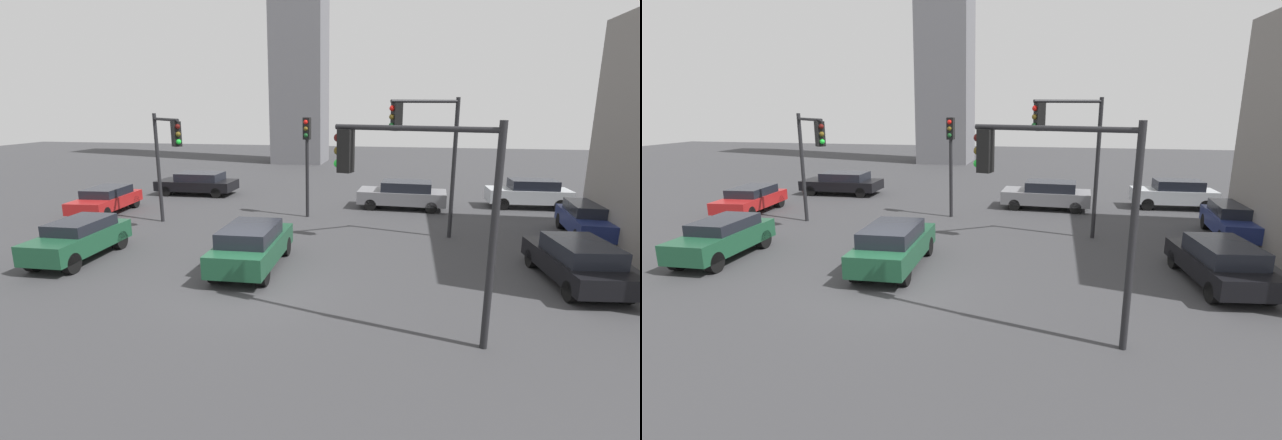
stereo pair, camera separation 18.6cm
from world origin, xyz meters
The scene contains 13 objects.
ground_plane centered at (0.00, 0.00, 0.00)m, with size 98.82×98.82×0.00m, color #38383A.
traffic_light_0 centered at (-5.56, 5.95, 3.46)m, with size 2.15×1.91×4.90m.
traffic_light_1 centered at (5.25, 5.72, 3.96)m, with size 2.61×1.71×5.53m.
traffic_light_2 centered at (4.69, -2.13, 3.57)m, with size 3.62×1.26×4.93m.
traffic_light_3 centered at (-0.08, 8.90, 3.29)m, with size 0.35×0.47×4.69m.
car_0 centered at (-0.33, 1.40, 0.79)m, with size 1.89×4.35×1.49m.
car_1 centered at (11.87, 7.41, 0.75)m, with size 1.94×4.22×1.39m.
car_2 centered at (-6.55, 1.25, 0.75)m, with size 1.70×4.00×1.38m.
car_3 centered at (-7.78, 13.41, 0.71)m, with size 4.62×2.06×1.33m.
car_4 centered at (-10.09, 7.85, 0.69)m, with size 2.08×4.27×1.28m.
car_5 centered at (4.42, 11.67, 0.75)m, with size 4.56×2.19×1.43m.
car_6 centered at (9.63, 1.83, 0.72)m, with size 2.19×4.31×1.37m.
car_7 centered at (10.89, 13.00, 0.78)m, with size 4.13×1.81×1.49m.
Camera 1 is at (4.49, -12.42, 5.20)m, focal length 26.02 mm.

